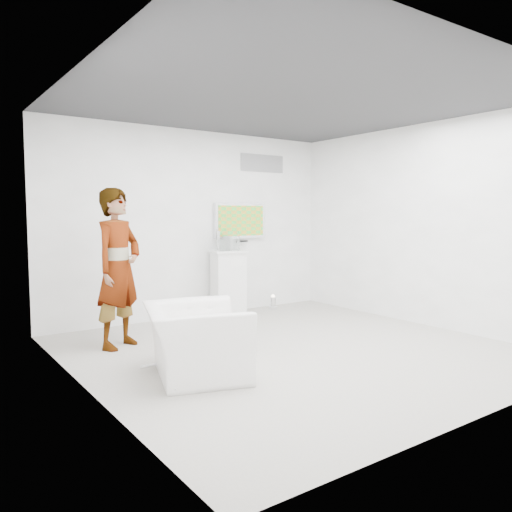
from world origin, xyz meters
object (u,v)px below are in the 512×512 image
at_px(pedestal, 228,284).
at_px(armchair, 196,341).
at_px(tv, 240,221).
at_px(floor_uplight, 273,302).
at_px(person, 118,268).

bearing_deg(pedestal, armchair, -128.55).
relative_size(tv, floor_uplight, 4.06).
distance_m(armchair, floor_uplight, 3.71).
bearing_deg(person, pedestal, -10.00).
xyz_separation_m(armchair, pedestal, (1.86, 2.34, 0.17)).
relative_size(person, floor_uplight, 8.06).
relative_size(tv, armchair, 0.89).
bearing_deg(tv, armchair, -130.92).
height_order(armchair, pedestal, pedestal).
bearing_deg(tv, floor_uplight, -26.48).
xyz_separation_m(armchair, floor_uplight, (2.82, 2.40, -0.24)).
xyz_separation_m(person, armchair, (0.24, -1.55, -0.63)).
bearing_deg(armchair, person, 26.65).
relative_size(armchair, floor_uplight, 4.56).
relative_size(person, armchair, 1.77).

